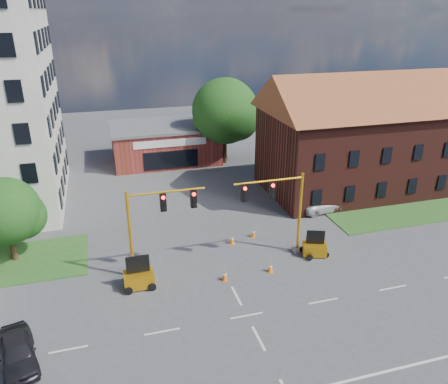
{
  "coord_description": "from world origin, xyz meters",
  "views": [
    {
      "loc": [
        -7.07,
        -19.67,
        16.67
      ],
      "look_at": [
        1.48,
        10.0,
        3.7
      ],
      "focal_mm": 35.0,
      "sensor_mm": 36.0,
      "label": 1
    }
  ],
  "objects_px": {
    "trailer_west": "(139,278)",
    "pickup_white": "(324,203)",
    "trailer_east": "(314,248)",
    "signal_mast_west": "(155,221)",
    "sedan_dark": "(18,351)",
    "signal_mast_east": "(279,206)"
  },
  "relations": [
    {
      "from": "trailer_west",
      "to": "pickup_white",
      "type": "distance_m",
      "value": 18.58
    },
    {
      "from": "trailer_east",
      "to": "pickup_white",
      "type": "bearing_deg",
      "value": 76.86
    },
    {
      "from": "signal_mast_west",
      "to": "trailer_east",
      "type": "bearing_deg",
      "value": -4.33
    },
    {
      "from": "signal_mast_west",
      "to": "trailer_east",
      "type": "xyz_separation_m",
      "value": [
        11.31,
        -0.86,
        -3.32
      ]
    },
    {
      "from": "trailer_east",
      "to": "pickup_white",
      "type": "distance_m",
      "value": 8.11
    },
    {
      "from": "signal_mast_west",
      "to": "sedan_dark",
      "type": "distance_m",
      "value": 10.65
    },
    {
      "from": "signal_mast_west",
      "to": "trailer_east",
      "type": "distance_m",
      "value": 11.82
    },
    {
      "from": "trailer_west",
      "to": "pickup_white",
      "type": "height_order",
      "value": "trailer_west"
    },
    {
      "from": "pickup_white",
      "to": "sedan_dark",
      "type": "distance_m",
      "value": 26.65
    },
    {
      "from": "trailer_west",
      "to": "sedan_dark",
      "type": "bearing_deg",
      "value": -143.5
    },
    {
      "from": "sedan_dark",
      "to": "trailer_east",
      "type": "bearing_deg",
      "value": 2.37
    },
    {
      "from": "signal_mast_east",
      "to": "trailer_east",
      "type": "xyz_separation_m",
      "value": [
        2.6,
        -0.86,
        -3.32
      ]
    },
    {
      "from": "signal_mast_east",
      "to": "trailer_west",
      "type": "relative_size",
      "value": 2.85
    },
    {
      "from": "trailer_west",
      "to": "trailer_east",
      "type": "xyz_separation_m",
      "value": [
        12.72,
        0.44,
        -0.08
      ]
    },
    {
      "from": "signal_mast_east",
      "to": "pickup_white",
      "type": "bearing_deg",
      "value": 40.54
    },
    {
      "from": "signal_mast_west",
      "to": "signal_mast_east",
      "type": "bearing_deg",
      "value": 0.0
    },
    {
      "from": "trailer_east",
      "to": "sedan_dark",
      "type": "bearing_deg",
      "value": -144.76
    },
    {
      "from": "signal_mast_east",
      "to": "trailer_east",
      "type": "bearing_deg",
      "value": -18.24
    },
    {
      "from": "signal_mast_east",
      "to": "pickup_white",
      "type": "distance_m",
      "value": 9.75
    },
    {
      "from": "trailer_east",
      "to": "signal_mast_east",
      "type": "bearing_deg",
      "value": -178.68
    },
    {
      "from": "signal_mast_east",
      "to": "signal_mast_west",
      "type": "bearing_deg",
      "value": 180.0
    },
    {
      "from": "signal_mast_east",
      "to": "sedan_dark",
      "type": "height_order",
      "value": "signal_mast_east"
    }
  ]
}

